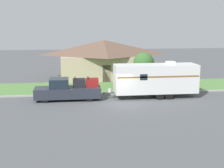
{
  "coord_description": "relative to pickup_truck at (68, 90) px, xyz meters",
  "views": [
    {
      "loc": [
        -4.12,
        -26.62,
        6.98
      ],
      "look_at": [
        -0.49,
        1.95,
        1.4
      ],
      "focal_mm": 50.0,
      "sensor_mm": 36.0,
      "label": 1
    }
  ],
  "objects": [
    {
      "name": "lawn_strip",
      "position": [
        4.59,
        5.45,
        -0.91
      ],
      "size": [
        80.0,
        7.0,
        0.03
      ],
      "color": "#568442",
      "rests_on": "ground_plane"
    },
    {
      "name": "travel_trailer",
      "position": [
        8.31,
        -0.0,
        0.91
      ],
      "size": [
        9.01,
        2.28,
        3.47
      ],
      "color": "black",
      "rests_on": "ground_plane"
    },
    {
      "name": "house_across_street",
      "position": [
        4.54,
        11.8,
        1.62
      ],
      "size": [
        11.81,
        7.48,
        4.92
      ],
      "color": "tan",
      "rests_on": "ground_plane"
    },
    {
      "name": "curb_strip",
      "position": [
        4.59,
        1.8,
        -0.86
      ],
      "size": [
        80.0,
        0.3,
        0.14
      ],
      "color": "#999993",
      "rests_on": "ground_plane"
    },
    {
      "name": "ground_plane",
      "position": [
        4.59,
        -1.95,
        -0.93
      ],
      "size": [
        120.0,
        120.0,
        0.0
      ],
      "primitive_type": "plane",
      "color": "#515456"
    },
    {
      "name": "tree_in_yard",
      "position": [
        8.24,
        4.81,
        1.85
      ],
      "size": [
        2.28,
        2.28,
        3.93
      ],
      "color": "brown",
      "rests_on": "ground_plane"
    },
    {
      "name": "mailbox",
      "position": [
        5.21,
        2.67,
        0.11
      ],
      "size": [
        0.48,
        0.2,
        1.35
      ],
      "color": "brown",
      "rests_on": "ground_plane"
    },
    {
      "name": "pickup_truck",
      "position": [
        0.0,
        0.0,
        0.0
      ],
      "size": [
        6.19,
        2.06,
        2.1
      ],
      "color": "black",
      "rests_on": "ground_plane"
    }
  ]
}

